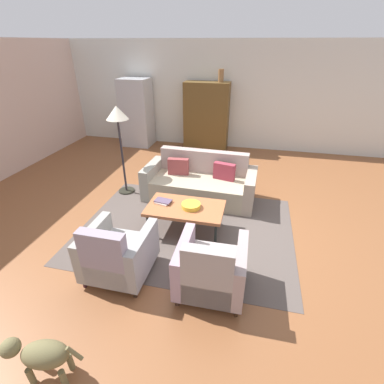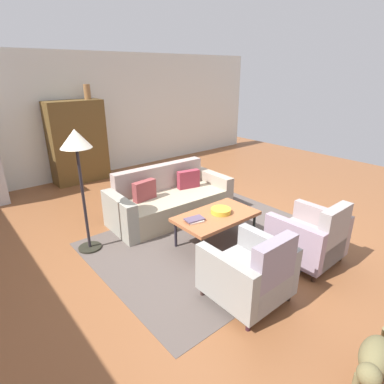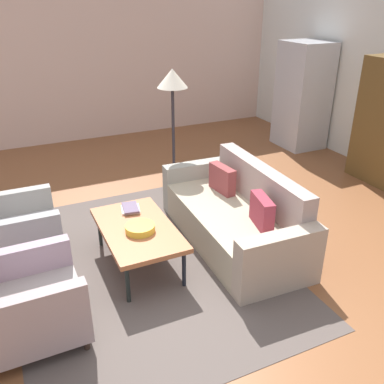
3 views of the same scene
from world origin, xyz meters
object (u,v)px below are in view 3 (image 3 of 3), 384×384
(couch, at_px, (238,217))
(armchair_right, at_px, (22,304))
(fruit_bowl, at_px, (140,228))
(coffee_table, at_px, (138,230))
(armchair_left, at_px, (12,233))
(floor_lamp, at_px, (172,90))
(refrigerator, at_px, (303,96))
(book_stack, at_px, (130,208))

(couch, height_order, armchair_right, armchair_right)
(armchair_right, distance_m, fruit_bowl, 1.28)
(couch, bearing_deg, coffee_table, 91.86)
(couch, relative_size, coffee_table, 1.78)
(armchair_left, bearing_deg, floor_lamp, 112.87)
(fruit_bowl, xyz_separation_m, floor_lamp, (-1.61, 1.03, 0.96))
(coffee_table, height_order, fruit_bowl, fruit_bowl)
(couch, relative_size, refrigerator, 1.15)
(coffee_table, relative_size, floor_lamp, 0.70)
(couch, xyz_separation_m, floor_lamp, (-1.52, -0.15, 1.16))
(coffee_table, bearing_deg, refrigerator, 121.65)
(coffee_table, height_order, armchair_left, armchair_left)
(refrigerator, distance_m, floor_lamp, 3.06)
(couch, bearing_deg, refrigerator, -46.47)
(armchair_left, distance_m, book_stack, 1.24)
(coffee_table, height_order, book_stack, book_stack)
(couch, height_order, floor_lamp, floor_lamp)
(coffee_table, xyz_separation_m, book_stack, (-0.38, 0.05, 0.06))
(couch, relative_size, floor_lamp, 1.24)
(couch, distance_m, fruit_bowl, 1.21)
(refrigerator, bearing_deg, book_stack, -62.24)
(couch, xyz_separation_m, fruit_bowl, (0.09, -1.19, 0.20))
(fruit_bowl, xyz_separation_m, book_stack, (-0.47, 0.05, -0.01))
(armchair_left, bearing_deg, fruit_bowl, 59.61)
(refrigerator, bearing_deg, couch, -48.47)
(coffee_table, xyz_separation_m, refrigerator, (-2.41, 3.91, 0.51))
(armchair_right, bearing_deg, fruit_bowl, 112.78)
(armchair_left, xyz_separation_m, fruit_bowl, (0.69, 1.17, 0.14))
(armchair_left, relative_size, armchair_right, 1.00)
(coffee_table, relative_size, book_stack, 4.23)
(armchair_left, xyz_separation_m, refrigerator, (-1.81, 5.08, 0.58))
(coffee_table, height_order, refrigerator, refrigerator)
(coffee_table, xyz_separation_m, armchair_left, (-0.60, -1.17, -0.07))
(armchair_left, bearing_deg, coffee_table, 63.07)
(armchair_right, xyz_separation_m, book_stack, (-0.98, 1.21, 0.13))
(armchair_right, bearing_deg, coffee_table, 116.47)
(couch, bearing_deg, armchair_left, 77.62)
(armchair_left, bearing_deg, armchair_right, 0.31)
(coffee_table, distance_m, refrigerator, 4.63)
(coffee_table, distance_m, fruit_bowl, 0.12)
(armchair_left, height_order, armchair_right, same)
(armchair_left, bearing_deg, refrigerator, 109.94)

